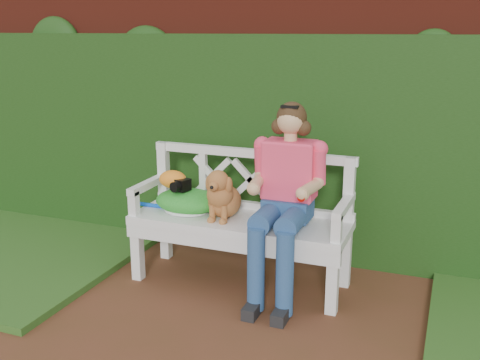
% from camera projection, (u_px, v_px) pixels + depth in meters
% --- Properties ---
extents(brick_wall, '(10.00, 0.30, 2.20)m').
position_uv_depth(brick_wall, '(301.00, 113.00, 4.40)').
color(brick_wall, '#5E1D11').
rests_on(brick_wall, ground).
extents(ivy_hedge, '(10.00, 0.18, 1.70)m').
position_uv_depth(ivy_hedge, '(292.00, 149.00, 4.26)').
color(ivy_hedge, '#1E4315').
rests_on(ivy_hedge, ground).
extents(garden_bench, '(1.62, 0.72, 0.48)m').
position_uv_depth(garden_bench, '(240.00, 250.00, 3.92)').
color(garden_bench, white).
rests_on(garden_bench, ground).
extents(seated_woman, '(0.52, 0.69, 1.21)m').
position_uv_depth(seated_woman, '(287.00, 207.00, 3.68)').
color(seated_woman, '#E44D74').
rests_on(seated_woman, ground).
extents(dog, '(0.29, 0.36, 0.36)m').
position_uv_depth(dog, '(223.00, 193.00, 3.81)').
color(dog, '#AE6F38').
rests_on(dog, garden_bench).
extents(tennis_racket, '(0.67, 0.42, 0.03)m').
position_uv_depth(tennis_racket, '(183.00, 209.00, 3.99)').
color(tennis_racket, white).
rests_on(tennis_racket, garden_bench).
extents(green_bag, '(0.49, 0.39, 0.16)m').
position_uv_depth(green_bag, '(188.00, 200.00, 3.98)').
color(green_bag, '#1F7B27').
rests_on(green_bag, garden_bench).
extents(camera_item, '(0.15, 0.13, 0.08)m').
position_uv_depth(camera_item, '(181.00, 184.00, 3.93)').
color(camera_item, black).
rests_on(camera_item, green_bag).
extents(baseball_glove, '(0.21, 0.16, 0.13)m').
position_uv_depth(baseball_glove, '(173.00, 179.00, 3.97)').
color(baseball_glove, orange).
rests_on(baseball_glove, green_bag).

